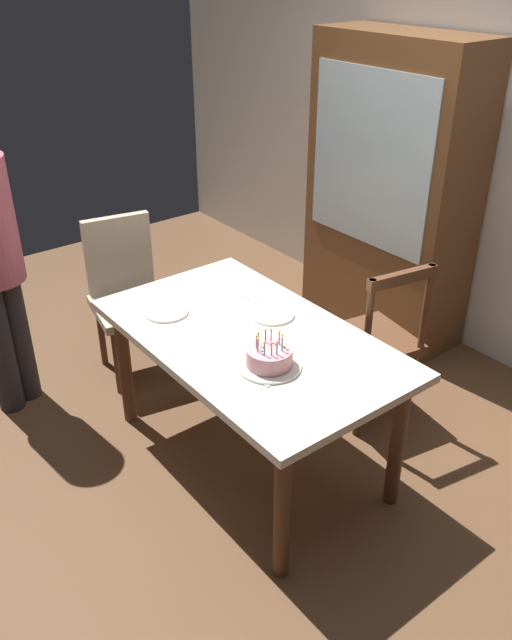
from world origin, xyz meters
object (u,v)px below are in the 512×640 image
object	(u,v)px
chair_upholstered	(127,289)
plate_far_side	(272,314)
plate_near_celebrant	(166,312)
china_cabinet	(390,192)
dining_table	(250,352)
chair_spindle_back	(373,343)
birthday_cake	(269,358)

from	to	relation	value
chair_upholstered	plate_far_side	bearing A→B (deg)	12.97
plate_near_celebrant	china_cabinet	size ratio (longest dim) A/B	0.12
plate_far_side	chair_upholstered	distance (m)	1.12
dining_table	plate_near_celebrant	size ratio (longest dim) A/B	6.90
dining_table	chair_spindle_back	bearing A→B (deg)	82.04
plate_near_celebrant	plate_far_side	xyz separation A→B (m)	(0.34, 0.40, 0.00)
chair_spindle_back	china_cabinet	world-z (taller)	china_cabinet
chair_spindle_back	chair_upholstered	size ratio (longest dim) A/B	1.00
plate_near_celebrant	china_cabinet	distance (m)	1.77
plate_far_side	china_cabinet	size ratio (longest dim) A/B	0.12
dining_table	birthday_cake	bearing A→B (deg)	-19.87
dining_table	birthday_cake	world-z (taller)	birthday_cake
dining_table	chair_spindle_back	xyz separation A→B (m)	(0.11, 0.76, -0.18)
birthday_cake	plate_far_side	bearing A→B (deg)	139.35
plate_far_side	birthday_cake	bearing A→B (deg)	-40.65
birthday_cake	plate_far_side	size ratio (longest dim) A/B	1.27
chair_spindle_back	plate_near_celebrant	bearing A→B (deg)	-118.75
plate_far_side	chair_spindle_back	bearing A→B (deg)	71.95
birthday_cake	china_cabinet	bearing A→B (deg)	116.71
birthday_cake	china_cabinet	xyz separation A→B (m)	(-0.83, 1.65, 0.17)
plate_near_celebrant	dining_table	bearing A→B (deg)	25.41
china_cabinet	birthday_cake	bearing A→B (deg)	-63.29
plate_near_celebrant	plate_far_side	size ratio (longest dim) A/B	1.00
chair_spindle_back	china_cabinet	bearing A→B (deg)	129.86
chair_upholstered	china_cabinet	distance (m)	1.76
plate_far_side	chair_upholstered	world-z (taller)	chair_upholstered
birthday_cake	china_cabinet	distance (m)	1.86
birthday_cake	chair_upholstered	world-z (taller)	chair_upholstered
plate_far_side	chair_upholstered	xyz separation A→B (m)	(-1.07, -0.25, -0.21)
plate_near_celebrant	plate_far_side	world-z (taller)	same
chair_spindle_back	chair_upholstered	world-z (taller)	same
chair_upholstered	dining_table	bearing A→B (deg)	2.41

